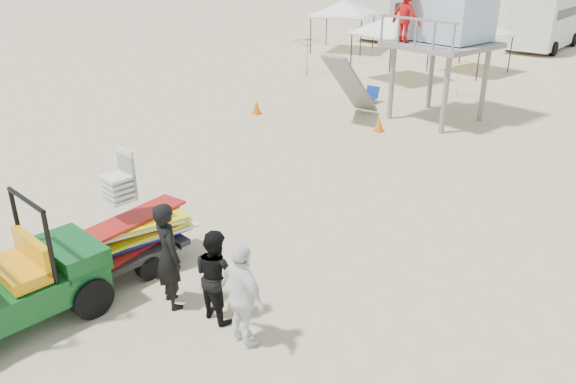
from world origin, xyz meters
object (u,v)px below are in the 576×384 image
Objects in this scene: utility_cart at (4,275)px; surf_trailer at (129,228)px; man_left at (169,255)px; lifeguard_tower at (444,13)px.

utility_cart is 2.34m from surf_trailer.
surf_trailer is at bearing 9.38° from man_left.
man_left is 0.39× the size of lifeguard_tower.
lifeguard_tower reaches higher than man_left.
man_left is 13.78m from lifeguard_tower.
utility_cart is 15.69m from lifeguard_tower.
utility_cart is at bearing 73.81° from man_left.
utility_cart is 1.50× the size of man_left.
surf_trailer is 0.48× the size of lifeguard_tower.
surf_trailer reaches higher than utility_cart.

